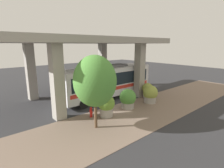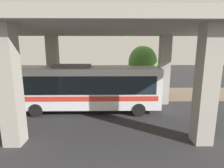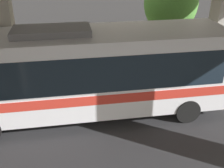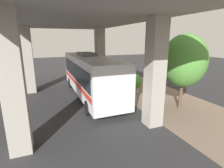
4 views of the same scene
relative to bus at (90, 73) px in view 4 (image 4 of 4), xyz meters
The scene contains 10 objects.
ground_plane 3.64m from the bus, 144.55° to the left, with size 80.00×80.00×0.00m, color #2D2D30.
sidewalk_strip 6.08m from the bus, 162.23° to the left, with size 6.00×40.00×0.02m.
overpass 4.50m from the bus, 48.59° to the left, with size 9.40×17.91×6.75m.
bus is the anchor object (origin of this frame).
fire_hydrant 5.94m from the bus, 126.94° to the left, with size 0.44×0.21×0.91m.
planter_front 5.00m from the bus, 151.51° to the right, with size 1.55×1.55×1.87m.
planter_middle 5.51m from the bus, 139.95° to the left, with size 1.44×1.44×1.91m.
planter_back 4.13m from the bus, behind, with size 1.59×1.59×1.90m.
planter_extra 4.76m from the bus, 130.36° to the right, with size 1.23×1.23×1.73m.
street_tree_near 7.67m from the bus, 134.46° to the left, with size 3.04×3.04×5.35m.
Camera 4 is at (6.29, 12.97, 4.94)m, focal length 28.00 mm.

